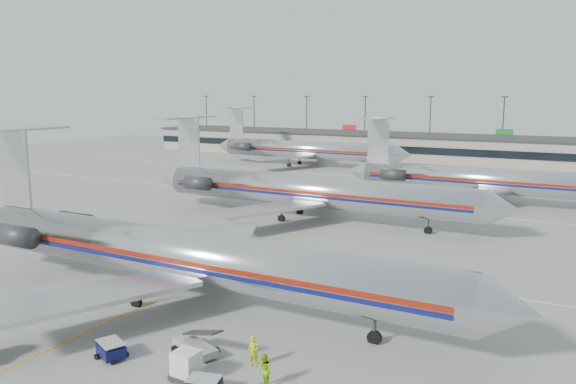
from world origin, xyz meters
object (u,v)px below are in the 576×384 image
Objects in this scene: belt_loader at (196,345)px; jet_foreground at (179,254)px; uld_container at (186,366)px; jet_second_row at (306,191)px.

jet_foreground is at bearing 154.78° from belt_loader.
belt_loader is at bearing -44.73° from jet_foreground.
belt_loader reaches higher than uld_container.
jet_second_row is at bearing 108.88° from uld_container.
jet_second_row is 41.59m from uld_container.
uld_container is 3.23m from belt_loader.
belt_loader is at bearing -73.28° from jet_second_row.
jet_second_row is 12.09× the size of belt_loader.
belt_loader is (6.67, -6.61, -3.18)m from jet_foreground.
jet_foreground is 12.83m from uld_container.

